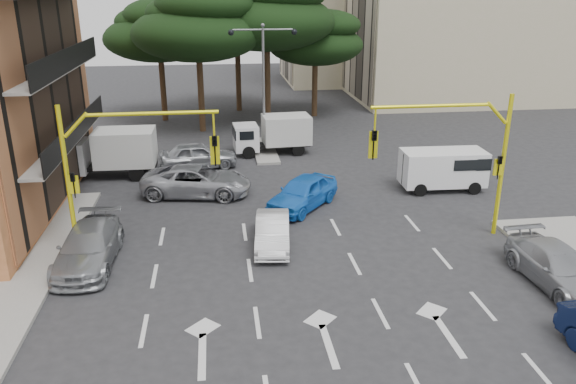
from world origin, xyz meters
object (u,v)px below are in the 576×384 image
(street_lamp_center, at_px, (263,66))
(box_truck_a, at_px, (108,154))
(signal_mast_right, at_px, (463,147))
(box_truck_b, at_px, (273,135))
(van_white, at_px, (443,170))
(car_silver_cross_a, at_px, (197,181))
(car_blue_compact, at_px, (303,192))
(signal_mast_left, at_px, (115,160))
(car_silver_parked, at_px, (558,267))
(car_white_hatch, at_px, (272,232))
(car_silver_cross_b, at_px, (198,155))
(car_silver_wagon, at_px, (89,247))

(street_lamp_center, height_order, box_truck_a, street_lamp_center)
(signal_mast_right, xyz_separation_m, box_truck_b, (-6.32, 13.51, -2.69))
(van_white, bearing_deg, car_silver_cross_a, -91.47)
(van_white, bearing_deg, box_truck_b, -132.45)
(car_blue_compact, distance_m, car_silver_cross_a, 5.57)
(signal_mast_left, relative_size, van_white, 1.42)
(signal_mast_right, bearing_deg, car_blue_compact, 145.51)
(car_silver_parked, relative_size, van_white, 1.11)
(street_lamp_center, xyz_separation_m, car_silver_parked, (8.70, -18.46, -4.74))
(car_blue_compact, height_order, car_silver_cross_a, car_blue_compact)
(signal_mast_right, bearing_deg, street_lamp_center, 115.91)
(box_truck_a, bearing_deg, signal_mast_left, -166.81)
(signal_mast_left, height_order, box_truck_b, signal_mast_left)
(signal_mast_left, bearing_deg, car_white_hatch, -0.19)
(car_white_hatch, relative_size, car_silver_cross_a, 0.70)
(car_silver_cross_a, height_order, car_silver_cross_b, same)
(car_silver_cross_a, bearing_deg, box_truck_a, 63.33)
(car_blue_compact, bearing_deg, car_silver_wagon, -112.60)
(street_lamp_center, bearing_deg, car_silver_cross_b, -143.97)
(street_lamp_center, height_order, van_white, street_lamp_center)
(box_truck_b, bearing_deg, car_white_hatch, 170.34)
(signal_mast_left, height_order, car_silver_wagon, signal_mast_left)
(box_truck_a, bearing_deg, van_white, -103.19)
(signal_mast_left, xyz_separation_m, car_blue_compact, (7.73, 4.04, -3.12))
(signal_mast_right, height_order, car_white_hatch, signal_mast_right)
(street_lamp_center, distance_m, car_silver_wagon, 17.40)
(box_truck_b, bearing_deg, signal_mast_left, 148.00)
(box_truck_a, relative_size, box_truck_b, 1.10)
(car_silver_parked, distance_m, van_white, 10.12)
(van_white, relative_size, box_truck_a, 0.79)
(box_truck_b, bearing_deg, street_lamp_center, 40.65)
(signal_mast_right, relative_size, box_truck_a, 1.12)
(car_silver_wagon, height_order, car_silver_parked, car_silver_wagon)
(car_blue_compact, relative_size, car_silver_cross_b, 1.01)
(signal_mast_right, relative_size, box_truck_b, 1.23)
(car_silver_wagon, height_order, box_truck_a, box_truck_a)
(street_lamp_center, bearing_deg, car_white_hatch, -93.83)
(van_white, bearing_deg, signal_mast_left, -67.75)
(van_white, relative_size, box_truck_b, 0.87)
(signal_mast_left, xyz_separation_m, car_silver_cross_a, (2.70, 6.41, -3.13))
(street_lamp_center, height_order, car_silver_parked, street_lamp_center)
(car_white_hatch, xyz_separation_m, car_blue_compact, (1.87, 4.06, 0.13))
(car_white_hatch, xyz_separation_m, car_silver_cross_b, (-3.19, 11.03, 0.12))
(street_lamp_center, distance_m, box_truck_a, 10.66)
(box_truck_a, distance_m, box_truck_b, 10.10)
(signal_mast_right, height_order, van_white, signal_mast_right)
(signal_mast_left, distance_m, car_silver_cross_b, 11.75)
(car_blue_compact, xyz_separation_m, van_white, (7.57, 1.62, 0.30))
(car_silver_cross_b, distance_m, box_truck_b, 5.26)
(car_silver_cross_b, bearing_deg, car_silver_wagon, 154.96)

